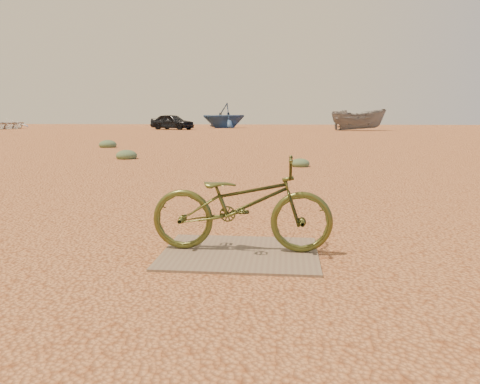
# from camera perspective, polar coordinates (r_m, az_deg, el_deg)

# --- Properties ---
(ground) EXTENTS (120.00, 120.00, 0.00)m
(ground) POSITION_cam_1_polar(r_m,az_deg,el_deg) (4.75, -1.44, -6.49)
(ground) COLOR #C4824D
(ground) RESTS_ON ground
(plywood_board) EXTENTS (1.46, 1.17, 0.02)m
(plywood_board) POSITION_cam_1_polar(r_m,az_deg,el_deg) (4.45, -0.00, -7.44)
(plywood_board) COLOR #70614A
(plywood_board) RESTS_ON ground
(bicycle) EXTENTS (1.71, 0.60, 0.90)m
(bicycle) POSITION_cam_1_polar(r_m,az_deg,el_deg) (4.41, 0.20, -1.46)
(bicycle) COLOR #454D1F
(bicycle) RESTS_ON plywood_board
(car) EXTENTS (4.34, 3.05, 1.37)m
(car) POSITION_cam_1_polar(r_m,az_deg,el_deg) (42.54, -8.27, 8.47)
(car) COLOR black
(car) RESTS_ON ground
(boat_near_left) EXTENTS (3.67, 4.92, 0.97)m
(boat_near_left) POSITION_cam_1_polar(r_m,az_deg,el_deg) (49.00, -27.05, 7.43)
(boat_near_left) COLOR silver
(boat_near_left) RESTS_ON ground
(boat_far_left) EXTENTS (6.25, 6.13, 2.49)m
(boat_far_left) POSITION_cam_1_polar(r_m,az_deg,el_deg) (47.38, -1.94, 9.32)
(boat_far_left) COLOR #2E4E7E
(boat_far_left) RESTS_ON ground
(boat_mid_right) EXTENTS (4.83, 2.40, 1.79)m
(boat_mid_right) POSITION_cam_1_polar(r_m,az_deg,el_deg) (40.75, 14.25, 8.54)
(boat_mid_right) COLOR slate
(boat_mid_right) RESTS_ON ground
(kale_a) EXTENTS (0.63, 0.63, 0.34)m
(kale_a) POSITION_cam_1_polar(r_m,az_deg,el_deg) (14.44, -13.65, 3.96)
(kale_a) COLOR #55764D
(kale_a) RESTS_ON ground
(kale_b) EXTENTS (0.48, 0.48, 0.26)m
(kale_b) POSITION_cam_1_polar(r_m,az_deg,el_deg) (12.02, 7.33, 3.11)
(kale_b) COLOR #55764D
(kale_b) RESTS_ON ground
(kale_c) EXTENTS (0.70, 0.70, 0.39)m
(kale_c) POSITION_cam_1_polar(r_m,az_deg,el_deg) (19.70, -15.80, 5.25)
(kale_c) COLOR #55764D
(kale_c) RESTS_ON ground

